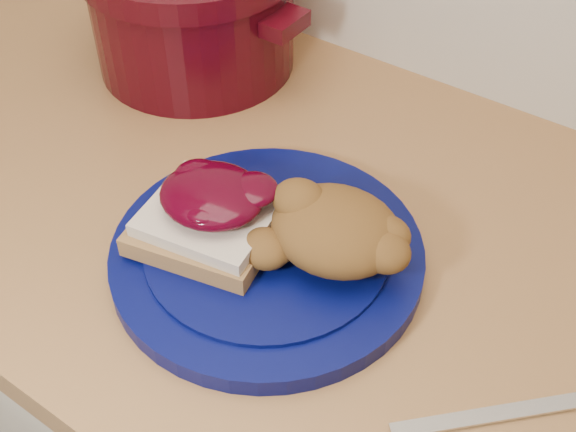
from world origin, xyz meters
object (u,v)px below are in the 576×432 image
Objects in this scene: dutch_oven at (193,8)px; pepper_grinder at (189,14)px; plate at (267,254)px; butter_knife at (496,414)px.

pepper_grinder is (-0.01, 0.00, -0.01)m from dutch_oven.
pepper_grinder is at bearing 180.00° from dutch_oven.
plate is at bearing -39.49° from dutch_oven.
pepper_grinder reaches higher than plate.
dutch_oven reaches higher than butter_knife.
pepper_grinder reaches higher than butter_knife.
plate is at bearing -38.70° from pepper_grinder.
dutch_oven is 0.01m from pepper_grinder.
pepper_grinder is at bearing 141.30° from plate.
plate reaches higher than butter_knife.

